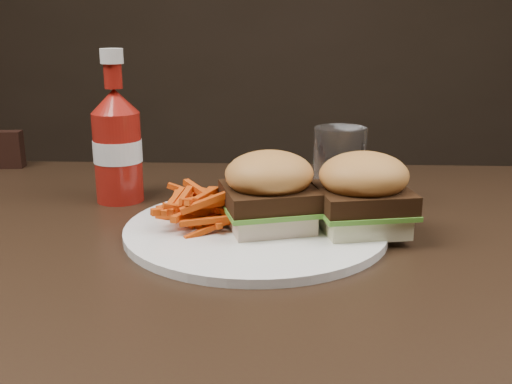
{
  "coord_description": "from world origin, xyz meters",
  "views": [
    {
      "loc": [
        0.09,
        -0.66,
        1.0
      ],
      "look_at": [
        0.06,
        0.04,
        0.8
      ],
      "focal_mm": 42.0,
      "sensor_mm": 36.0,
      "label": 1
    }
  ],
  "objects_px": {
    "dining_table": "(205,256)",
    "ketchup_bottle": "(118,160)",
    "tumbler": "(339,168)",
    "plate": "(256,230)"
  },
  "relations": [
    {
      "from": "dining_table",
      "to": "ketchup_bottle",
      "type": "bearing_deg",
      "value": 131.92
    },
    {
      "from": "ketchup_bottle",
      "to": "dining_table",
      "type": "bearing_deg",
      "value": -48.08
    },
    {
      "from": "ketchup_bottle",
      "to": "tumbler",
      "type": "bearing_deg",
      "value": -3.1
    },
    {
      "from": "plate",
      "to": "ketchup_bottle",
      "type": "bearing_deg",
      "value": 146.65
    },
    {
      "from": "dining_table",
      "to": "ketchup_bottle",
      "type": "xyz_separation_m",
      "value": [
        -0.14,
        0.16,
        0.08
      ]
    },
    {
      "from": "tumbler",
      "to": "ketchup_bottle",
      "type": "bearing_deg",
      "value": 176.9
    },
    {
      "from": "plate",
      "to": "tumbler",
      "type": "xyz_separation_m",
      "value": [
        0.11,
        0.12,
        0.05
      ]
    },
    {
      "from": "tumbler",
      "to": "plate",
      "type": "bearing_deg",
      "value": -133.56
    },
    {
      "from": "plate",
      "to": "tumbler",
      "type": "distance_m",
      "value": 0.17
    },
    {
      "from": "plate",
      "to": "ketchup_bottle",
      "type": "xyz_separation_m",
      "value": [
        -0.2,
        0.13,
        0.06
      ]
    }
  ]
}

